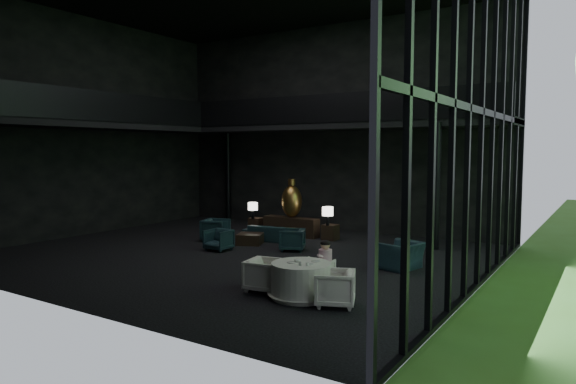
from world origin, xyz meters
The scene contains 34 objects.
floor centered at (0.00, 0.00, 0.00)m, with size 14.00×12.00×0.02m, color black.
wall_back centered at (0.00, 6.00, 4.00)m, with size 14.00×0.04×8.00m, color black.
wall_front centered at (0.00, -6.00, 4.00)m, with size 14.00×0.04×8.00m, color black.
wall_left centered at (-7.00, 0.00, 4.00)m, with size 0.04×12.00×8.00m, color black.
curtain_wall centered at (6.95, 0.00, 4.00)m, with size 0.20×12.00×8.00m, color black, non-canonical shape.
mezzanine_left centered at (-6.00, 0.00, 4.00)m, with size 2.00×12.00×0.25m, color black.
mezzanine_back centered at (1.00, 5.00, 4.00)m, with size 12.00×2.00×0.25m, color black.
railing_left centered at (-5.00, 0.00, 4.60)m, with size 0.06×12.00×1.00m, color black.
railing_back centered at (1.00, 4.00, 4.60)m, with size 12.00×0.06×1.00m, color black.
column_nw centered at (-5.00, 5.70, 2.00)m, with size 0.24×0.24×4.00m, color black.
column_ne centered at (4.80, 4.00, 2.00)m, with size 0.24×0.24×4.00m, color black.
console centered at (-0.40, 3.69, 0.34)m, with size 2.15×0.49×0.69m, color black.
bronze_urn centered at (-0.40, 3.72, 1.28)m, with size 0.75×0.75×1.40m.
side_table_left centered at (-2.00, 3.74, 0.27)m, with size 0.49×0.49×0.54m, color black.
table_lamp_left centered at (-2.00, 3.50, 0.98)m, with size 0.37×0.37×0.61m.
side_table_right centered at (1.20, 3.72, 0.27)m, with size 0.49×0.49×0.54m, color black.
table_lamp_right centered at (1.20, 3.51, 1.00)m, with size 0.39×0.39×0.65m.
sofa centered at (-0.50, 2.46, 0.32)m, with size 1.62×0.47×0.63m, color #19282D.
lounge_armchair_west centered at (-2.03, 1.38, 0.46)m, with size 0.89×0.83×0.91m, color black.
lounge_armchair_east centered at (1.10, 1.37, 0.37)m, with size 0.72×0.67×0.74m, color black.
lounge_armchair_south centered at (-0.85, 0.15, 0.35)m, with size 0.67×0.63×0.69m, color black.
window_armchair centered at (4.83, 0.85, 0.48)m, with size 1.11×0.72×0.97m, color #1B3841.
coffee_table centered at (-0.68, 1.55, 0.18)m, with size 0.80×0.80×0.35m, color black.
dining_table centered at (3.98, -2.84, 0.33)m, with size 1.46×1.46×0.75m.
dining_chair_north centered at (3.87, -2.01, 0.34)m, with size 0.66×0.61×0.67m, color white.
dining_chair_east centered at (4.84, -2.97, 0.41)m, with size 0.79×0.74×0.82m, color beige.
dining_chair_west centered at (3.04, -2.84, 0.41)m, with size 0.79×0.74×0.82m, color silver.
child centered at (4.03, -1.87, 0.77)m, with size 0.31×0.31×0.65m.
plate_a centered at (3.80, -2.93, 0.76)m, with size 0.22×0.22×0.01m, color white.
plate_b centered at (4.18, -2.57, 0.76)m, with size 0.20×0.20×0.01m, color white.
saucer centered at (4.20, -2.88, 0.76)m, with size 0.16×0.16×0.01m, color white.
coffee_cup centered at (4.21, -2.98, 0.79)m, with size 0.08×0.08×0.06m, color white.
cereal_bowl centered at (3.86, -2.81, 0.79)m, with size 0.15×0.15×0.07m, color white.
cream_pot centered at (4.07, -3.06, 0.78)m, with size 0.06×0.06×0.07m, color #99999E.
Camera 1 is at (9.52, -12.04, 3.15)m, focal length 32.00 mm.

